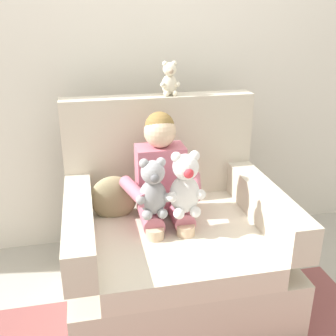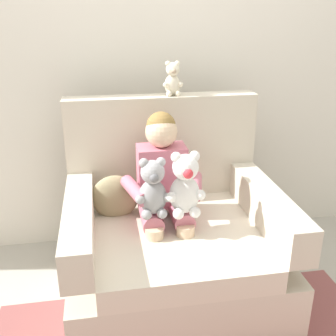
{
  "view_description": "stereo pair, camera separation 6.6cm",
  "coord_description": "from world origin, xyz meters",
  "px_view_note": "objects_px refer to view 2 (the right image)",
  "views": [
    {
      "loc": [
        -0.42,
        -1.85,
        1.53
      ],
      "look_at": [
        -0.04,
        -0.05,
        0.8
      ],
      "focal_mm": 43.32,
      "sensor_mm": 36.0,
      "label": 1
    },
    {
      "loc": [
        -0.36,
        -1.86,
        1.53
      ],
      "look_at": [
        -0.04,
        -0.05,
        0.8
      ],
      "focal_mm": 43.32,
      "sensor_mm": 36.0,
      "label": 2
    }
  ],
  "objects_px": {
    "plush_white": "(185,186)",
    "armchair": "(172,240)",
    "plush_grey": "(153,189)",
    "seated_child": "(164,183)",
    "plush_cream_on_backrest": "(173,80)",
    "throw_pillow": "(115,197)"
  },
  "relations": [
    {
      "from": "plush_white",
      "to": "throw_pillow",
      "type": "distance_m",
      "value": 0.46
    },
    {
      "from": "plush_white",
      "to": "plush_grey",
      "type": "distance_m",
      "value": 0.16
    },
    {
      "from": "armchair",
      "to": "plush_grey",
      "type": "xyz_separation_m",
      "value": [
        -0.12,
        -0.12,
        0.37
      ]
    },
    {
      "from": "armchair",
      "to": "plush_white",
      "type": "distance_m",
      "value": 0.41
    },
    {
      "from": "plush_grey",
      "to": "seated_child",
      "type": "bearing_deg",
      "value": 73.11
    },
    {
      "from": "plush_white",
      "to": "plush_grey",
      "type": "height_order",
      "value": "plush_white"
    },
    {
      "from": "plush_white",
      "to": "seated_child",
      "type": "bearing_deg",
      "value": 111.36
    },
    {
      "from": "armchair",
      "to": "plush_white",
      "type": "relative_size",
      "value": 3.37
    },
    {
      "from": "seated_child",
      "to": "plush_white",
      "type": "height_order",
      "value": "seated_child"
    },
    {
      "from": "seated_child",
      "to": "plush_cream_on_backrest",
      "type": "relative_size",
      "value": 4.24
    },
    {
      "from": "armchair",
      "to": "throw_pillow",
      "type": "relative_size",
      "value": 4.31
    },
    {
      "from": "seated_child",
      "to": "plush_white",
      "type": "xyz_separation_m",
      "value": [
        0.08,
        -0.17,
        0.05
      ]
    },
    {
      "from": "seated_child",
      "to": "plush_cream_on_backrest",
      "type": "xyz_separation_m",
      "value": [
        0.11,
        0.33,
        0.49
      ]
    },
    {
      "from": "armchair",
      "to": "plush_cream_on_backrest",
      "type": "xyz_separation_m",
      "value": [
        0.06,
        0.36,
        0.82
      ]
    },
    {
      "from": "plush_white",
      "to": "plush_cream_on_backrest",
      "type": "xyz_separation_m",
      "value": [
        0.03,
        0.5,
        0.44
      ]
    },
    {
      "from": "armchair",
      "to": "throw_pillow",
      "type": "distance_m",
      "value": 0.4
    },
    {
      "from": "plush_cream_on_backrest",
      "to": "plush_grey",
      "type": "bearing_deg",
      "value": -106.44
    },
    {
      "from": "plush_white",
      "to": "armchair",
      "type": "bearing_deg",
      "value": 101.03
    },
    {
      "from": "armchair",
      "to": "plush_white",
      "type": "bearing_deg",
      "value": -74.68
    },
    {
      "from": "seated_child",
      "to": "armchair",
      "type": "bearing_deg",
      "value": -37.41
    },
    {
      "from": "armchair",
      "to": "plush_grey",
      "type": "height_order",
      "value": "armchair"
    },
    {
      "from": "seated_child",
      "to": "plush_cream_on_backrest",
      "type": "bearing_deg",
      "value": 71.11
    }
  ]
}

